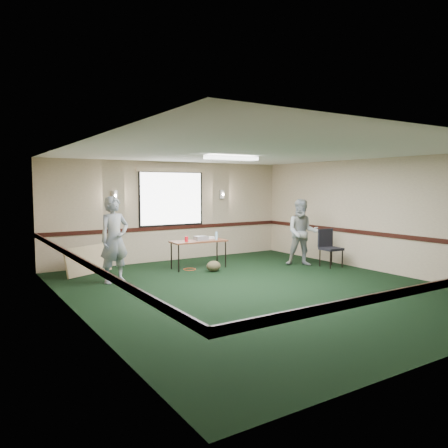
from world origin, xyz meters
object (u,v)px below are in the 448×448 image
folding_table (199,243)px  projector (201,238)px  conference_chair (329,245)px  person_left (114,240)px  person_right (302,233)px

folding_table → projector: bearing=14.1°
folding_table → conference_chair: 3.30m
folding_table → conference_chair: size_ratio=1.49×
folding_table → person_left: person_left is taller
projector → person_left: 2.40m
projector → person_right: bearing=-21.4°
folding_table → conference_chair: conference_chair is taller
projector → person_left: (-2.35, -0.46, 0.17)m
person_left → conference_chair: bearing=-24.8°
projector → person_right: 2.60m
folding_table → person_left: 2.33m
projector → conference_chair: size_ratio=0.32×
conference_chair → person_right: (-0.48, 0.46, 0.30)m
person_left → person_right: (4.71, -0.64, -0.06)m
conference_chair → person_left: bearing=172.1°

